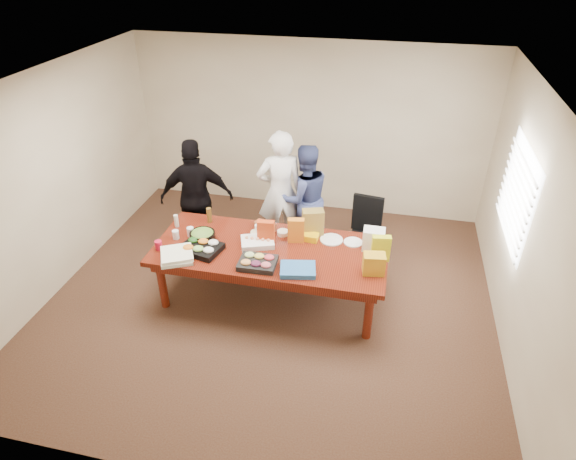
% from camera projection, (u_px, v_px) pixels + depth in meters
% --- Properties ---
extents(floor, '(5.50, 5.00, 0.02)m').
position_uv_depth(floor, '(271.00, 297.00, 6.23)').
color(floor, '#47301E').
rests_on(floor, ground).
extents(ceiling, '(5.50, 5.00, 0.02)m').
position_uv_depth(ceiling, '(266.00, 85.00, 4.78)').
color(ceiling, white).
rests_on(ceiling, wall_back).
extents(wall_back, '(5.50, 0.04, 2.70)m').
position_uv_depth(wall_back, '(309.00, 129.00, 7.57)').
color(wall_back, beige).
rests_on(wall_back, floor).
extents(wall_front, '(5.50, 0.04, 2.70)m').
position_uv_depth(wall_front, '(181.00, 373.00, 3.44)').
color(wall_front, beige).
rests_on(wall_front, floor).
extents(wall_left, '(0.04, 5.00, 2.70)m').
position_uv_depth(wall_left, '(55.00, 182.00, 6.01)').
color(wall_left, beige).
rests_on(wall_left, floor).
extents(wall_right, '(0.04, 5.00, 2.70)m').
position_uv_depth(wall_right, '(527.00, 233.00, 5.00)').
color(wall_right, beige).
rests_on(wall_right, floor).
extents(window_panel, '(0.03, 1.40, 1.10)m').
position_uv_depth(window_panel, '(517.00, 194.00, 5.42)').
color(window_panel, white).
rests_on(window_panel, wall_right).
extents(window_blinds, '(0.04, 1.36, 1.00)m').
position_uv_depth(window_blinds, '(513.00, 193.00, 5.43)').
color(window_blinds, beige).
rests_on(window_blinds, wall_right).
extents(conference_table, '(2.80, 1.20, 0.75)m').
position_uv_depth(conference_table, '(271.00, 273.00, 6.02)').
color(conference_table, '#4C1C0F').
rests_on(conference_table, floor).
extents(office_chair, '(0.57, 0.57, 0.98)m').
position_uv_depth(office_chair, '(365.00, 238.00, 6.51)').
color(office_chair, black).
rests_on(office_chair, floor).
extents(person_center, '(0.77, 0.65, 1.80)m').
position_uv_depth(person_center, '(280.00, 192.00, 6.74)').
color(person_center, white).
rests_on(person_center, floor).
extents(person_right, '(0.97, 0.90, 1.59)m').
position_uv_depth(person_right, '(304.00, 198.00, 6.82)').
color(person_right, '#39457D').
rests_on(person_right, floor).
extents(person_left, '(1.07, 0.69, 1.70)m').
position_uv_depth(person_left, '(197.00, 198.00, 6.70)').
color(person_left, black).
rests_on(person_left, floor).
extents(veggie_tray, '(0.53, 0.46, 0.07)m').
position_uv_depth(veggie_tray, '(201.00, 248.00, 5.77)').
color(veggie_tray, black).
rests_on(veggie_tray, conference_table).
extents(fruit_tray, '(0.43, 0.34, 0.06)m').
position_uv_depth(fruit_tray, '(258.00, 263.00, 5.52)').
color(fruit_tray, black).
rests_on(fruit_tray, conference_table).
extents(sheet_cake, '(0.47, 0.41, 0.07)m').
position_uv_depth(sheet_cake, '(258.00, 242.00, 5.88)').
color(sheet_cake, white).
rests_on(sheet_cake, conference_table).
extents(salad_bowl, '(0.33, 0.33, 0.10)m').
position_uv_depth(salad_bowl, '(203.00, 236.00, 5.96)').
color(salad_bowl, black).
rests_on(salad_bowl, conference_table).
extents(chip_bag_blue, '(0.44, 0.36, 0.06)m').
position_uv_depth(chip_bag_blue, '(298.00, 270.00, 5.42)').
color(chip_bag_blue, '#2A6AB6').
rests_on(chip_bag_blue, conference_table).
extents(chip_bag_red, '(0.22, 0.11, 0.30)m').
position_uv_depth(chip_bag_red, '(266.00, 232.00, 5.86)').
color(chip_bag_red, '#CA3F16').
rests_on(chip_bag_red, conference_table).
extents(chip_bag_yellow, '(0.22, 0.12, 0.32)m').
position_uv_depth(chip_bag_yellow, '(381.00, 248.00, 5.55)').
color(chip_bag_yellow, yellow).
rests_on(chip_bag_yellow, conference_table).
extents(chip_bag_orange, '(0.21, 0.12, 0.31)m').
position_uv_depth(chip_bag_orange, '(296.00, 230.00, 5.88)').
color(chip_bag_orange, orange).
rests_on(chip_bag_orange, conference_table).
extents(mayo_jar, '(0.11, 0.11, 0.14)m').
position_uv_depth(mayo_jar, '(259.00, 230.00, 6.05)').
color(mayo_jar, white).
rests_on(mayo_jar, conference_table).
extents(mustard_bottle, '(0.06, 0.06, 0.15)m').
position_uv_depth(mustard_bottle, '(308.00, 226.00, 6.12)').
color(mustard_bottle, yellow).
rests_on(mustard_bottle, conference_table).
extents(dressing_bottle, '(0.08, 0.08, 0.20)m').
position_uv_depth(dressing_bottle, '(209.00, 215.00, 6.30)').
color(dressing_bottle, brown).
rests_on(dressing_bottle, conference_table).
extents(ranch_bottle, '(0.07, 0.07, 0.17)m').
position_uv_depth(ranch_bottle, '(176.00, 221.00, 6.21)').
color(ranch_bottle, beige).
rests_on(ranch_bottle, conference_table).
extents(banana_bunch, '(0.25, 0.16, 0.08)m').
position_uv_depth(banana_bunch, '(308.00, 237.00, 5.97)').
color(banana_bunch, '#FFC503').
rests_on(banana_bunch, conference_table).
extents(bread_loaf, '(0.29, 0.20, 0.11)m').
position_uv_depth(bread_loaf, '(265.00, 227.00, 6.15)').
color(bread_loaf, brown).
rests_on(bread_loaf, conference_table).
extents(kraft_bag, '(0.29, 0.22, 0.34)m').
position_uv_depth(kraft_bag, '(313.00, 222.00, 6.01)').
color(kraft_bag, olive).
rests_on(kraft_bag, conference_table).
extents(red_cup, '(0.09, 0.09, 0.11)m').
position_uv_depth(red_cup, '(159.00, 245.00, 5.79)').
color(red_cup, red).
rests_on(red_cup, conference_table).
extents(clear_cup_a, '(0.10, 0.10, 0.11)m').
position_uv_depth(clear_cup_a, '(176.00, 235.00, 5.99)').
color(clear_cup_a, white).
rests_on(clear_cup_a, conference_table).
extents(clear_cup_b, '(0.09, 0.09, 0.12)m').
position_uv_depth(clear_cup_b, '(190.00, 232.00, 6.03)').
color(clear_cup_b, white).
rests_on(clear_cup_b, conference_table).
extents(pizza_box_lower, '(0.48, 0.48, 0.04)m').
position_uv_depth(pizza_box_lower, '(177.00, 257.00, 5.64)').
color(pizza_box_lower, beige).
rests_on(pizza_box_lower, conference_table).
extents(pizza_box_upper, '(0.48, 0.48, 0.04)m').
position_uv_depth(pizza_box_upper, '(177.00, 254.00, 5.62)').
color(pizza_box_upper, white).
rests_on(pizza_box_upper, pizza_box_lower).
extents(plate_a, '(0.36, 0.36, 0.02)m').
position_uv_depth(plate_a, '(331.00, 240.00, 5.98)').
color(plate_a, white).
rests_on(plate_a, conference_table).
extents(plate_b, '(0.29, 0.29, 0.01)m').
position_uv_depth(plate_b, '(353.00, 242.00, 5.93)').
color(plate_b, white).
rests_on(plate_b, conference_table).
extents(dip_bowl_a, '(0.16, 0.16, 0.06)m').
position_uv_depth(dip_bowl_a, '(283.00, 233.00, 6.07)').
color(dip_bowl_a, beige).
rests_on(dip_bowl_a, conference_table).
extents(dip_bowl_b, '(0.19, 0.19, 0.06)m').
position_uv_depth(dip_bowl_b, '(257.00, 234.00, 6.04)').
color(dip_bowl_b, beige).
rests_on(dip_bowl_b, conference_table).
extents(grocery_bag_white, '(0.25, 0.18, 0.27)m').
position_uv_depth(grocery_bag_white, '(373.00, 239.00, 5.75)').
color(grocery_bag_white, white).
rests_on(grocery_bag_white, conference_table).
extents(grocery_bag_yellow, '(0.26, 0.20, 0.24)m').
position_uv_depth(grocery_bag_yellow, '(374.00, 264.00, 5.36)').
color(grocery_bag_yellow, gold).
rests_on(grocery_bag_yellow, conference_table).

